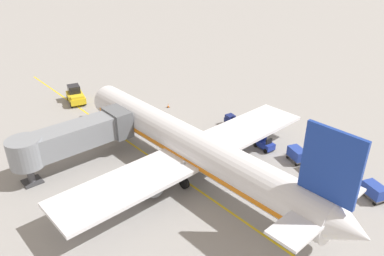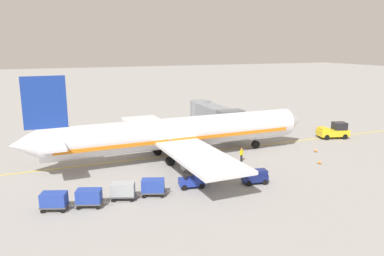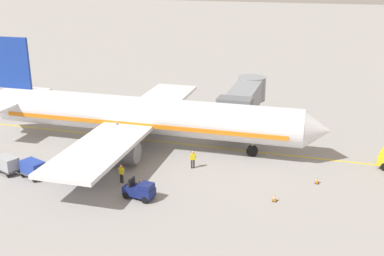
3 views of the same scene
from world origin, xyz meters
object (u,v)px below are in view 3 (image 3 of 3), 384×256
Objects in this scene: parked_airliner at (142,116)px; baggage_tug_lead at (78,174)px; safety_cone_nose_right at (317,180)px; baggage_tug_trailing at (140,190)px; ground_crew_wing_walker at (193,159)px; jet_bridge at (244,99)px; safety_cone_nose_left at (275,198)px; baggage_cart_front at (33,168)px; baggage_cart_second_in_train at (7,163)px; ground_crew_loader at (121,173)px.

baggage_tug_lead is at bearing -11.19° from parked_airliner.
baggage_tug_lead is 4.48× the size of safety_cone_nose_right.
baggage_tug_trailing is 7.35m from ground_crew_wing_walker.
safety_cone_nose_left is (16.94, 5.81, -3.16)m from jet_bridge.
baggage_cart_front is 1.00× the size of baggage_cart_second_in_train.
baggage_cart_front is at bearing -75.92° from safety_cone_nose_right.
jet_bridge is 15.76m from safety_cone_nose_right.
baggage_cart_second_in_train is (18.50, -17.91, -2.50)m from jet_bridge.
ground_crew_wing_walker is 2.86× the size of safety_cone_nose_left.
parked_airliner is at bearing 138.55° from baggage_cart_second_in_train.
ground_crew_loader is (-0.81, 3.69, 0.24)m from baggage_tug_lead.
baggage_cart_front is (10.23, -6.11, -2.24)m from parked_airliner.
jet_bridge is at bearing -144.99° from safety_cone_nose_right.
baggage_tug_trailing reaches higher than baggage_cart_second_in_train.
ground_crew_wing_walker is at bearing 161.46° from baggage_tug_trailing.
ground_crew_loader is (17.37, -7.26, -2.50)m from jet_bridge.
baggage_tug_lead is 0.99× the size of baggage_tug_trailing.
safety_cone_nose_left is (8.50, 14.83, -2.90)m from parked_airliner.
baggage_tug_trailing reaches higher than safety_cone_nose_right.
baggage_tug_lead is 3.78m from ground_crew_loader.
parked_airliner is at bearing -46.90° from jet_bridge.
baggage_tug_lead is at bearing -85.80° from safety_cone_nose_left.
safety_cone_nose_left is at bearing 18.91° from jet_bridge.
baggage_cart_front is 14.19m from ground_crew_wing_walker.
safety_cone_nose_left is at bearing 104.20° from baggage_tug_trailing.
baggage_tug_lead is (9.73, -1.93, -2.47)m from parked_airliner.
jet_bridge is at bearing 166.70° from baggage_tug_trailing.
ground_crew_wing_walker is 2.86× the size of safety_cone_nose_right.
ground_crew_loader is at bearing 96.08° from baggage_cart_second_in_train.
baggage_tug_trailing is at bearing 85.34° from baggage_cart_second_in_train.
ground_crew_loader is at bearing 102.33° from baggage_tug_lead.
parked_airliner reaches higher than ground_crew_wing_walker.
baggage_tug_trailing is 4.51× the size of safety_cone_nose_left.
ground_crew_loader is 16.81m from safety_cone_nose_right.
safety_cone_nose_right is (-5.85, 26.77, -0.66)m from baggage_cart_second_in_train.
ground_crew_wing_walker is at bearing 122.69° from baggage_tug_lead.
baggage_cart_second_in_train is at bearing -69.36° from ground_crew_wing_walker.
safety_cone_nose_left is 1.00× the size of safety_cone_nose_right.
parked_airliner is 22.05× the size of ground_crew_wing_walker.
baggage_tug_lead is at bearing 92.69° from baggage_cart_second_in_train.
jet_bridge is 13.07m from ground_crew_wing_walker.
jet_bridge reaches higher than ground_crew_loader.
baggage_cart_second_in_train is (-1.08, -13.28, 0.24)m from baggage_tug_trailing.
jet_bridge is at bearing 133.10° from parked_airliner.
safety_cone_nose_left is at bearing 91.86° from ground_crew_loader.
ground_crew_wing_walker reaches higher than baggage_tug_trailing.
baggage_cart_front is (18.67, -15.13, -2.50)m from jet_bridge.
parked_airliner is at bearing -158.49° from baggage_tug_trailing.
jet_bridge is 20.31m from baggage_tug_trailing.
baggage_cart_front is at bearing -94.99° from baggage_tug_trailing.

